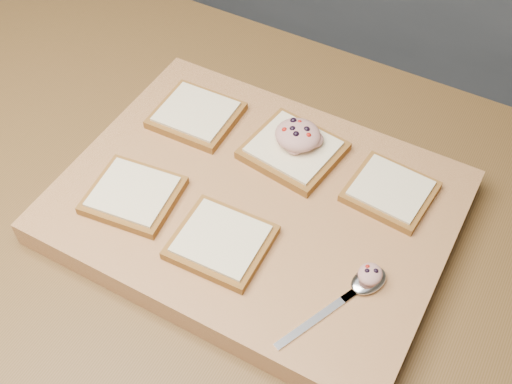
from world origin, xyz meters
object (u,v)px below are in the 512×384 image
bread_far_center (293,150)px  tuna_salad_dollop (298,135)px  spoon (361,286)px  cutting_board (256,207)px

bread_far_center → tuna_salad_dollop: (0.00, 0.01, 0.03)m
spoon → tuna_salad_dollop: bearing=135.7°
tuna_salad_dollop → spoon: 0.25m
tuna_salad_dollop → spoon: (0.18, -0.17, -0.03)m
tuna_salad_dollop → spoon: tuna_salad_dollop is taller
cutting_board → tuna_salad_dollop: 0.12m
tuna_salad_dollop → bread_far_center: bearing=-101.9°
spoon → cutting_board: bearing=160.9°
bread_far_center → tuna_salad_dollop: bearing=78.1°
bread_far_center → spoon: bearing=-42.6°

